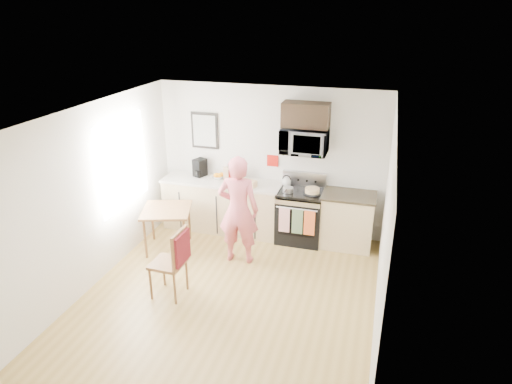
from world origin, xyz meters
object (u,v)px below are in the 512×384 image
(range, at_px, (300,217))
(microwave, at_px, (304,141))
(dining_table, at_px, (167,214))
(cake, at_px, (312,191))
(chair, at_px, (177,255))
(person, at_px, (238,210))

(range, height_order, microwave, microwave)
(microwave, bearing_deg, range, -89.94)
(range, distance_m, dining_table, 2.26)
(range, distance_m, cake, 0.58)
(range, distance_m, microwave, 1.33)
(chair, bearing_deg, cake, 55.50)
(range, height_order, person, person)
(person, xyz_separation_m, dining_table, (-1.25, 0.03, -0.24))
(person, bearing_deg, cake, -143.92)
(chair, xyz_separation_m, cake, (1.50, 2.05, 0.30))
(range, relative_size, microwave, 1.53)
(cake, bearing_deg, dining_table, -159.68)
(range, height_order, chair, range)
(person, bearing_deg, range, -135.13)
(person, bearing_deg, dining_table, -6.38)
(person, relative_size, dining_table, 2.10)
(range, distance_m, person, 1.32)
(range, bearing_deg, microwave, 90.06)
(range, relative_size, person, 0.66)
(chair, distance_m, cake, 2.56)
(cake, bearing_deg, person, -139.06)
(dining_table, xyz_separation_m, cake, (2.26, 0.84, 0.33))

